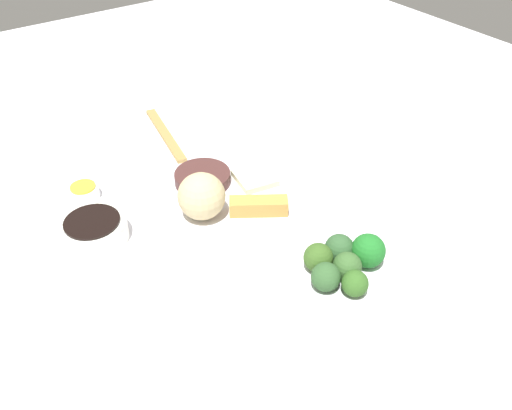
% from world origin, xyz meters
% --- Properties ---
extents(tabletop, '(2.20, 2.20, 0.02)m').
position_xyz_m(tabletop, '(0.00, 0.00, 0.01)').
color(tabletop, white).
rests_on(tabletop, ground).
extents(main_plate, '(0.26, 0.26, 0.02)m').
position_xyz_m(main_plate, '(-0.02, -0.02, 0.03)').
color(main_plate, white).
rests_on(main_plate, tabletop).
extents(rice_scoop, '(0.08, 0.08, 0.08)m').
position_xyz_m(rice_scoop, '(-0.03, 0.04, 0.08)').
color(rice_scoop, '#CDB883').
rests_on(rice_scoop, main_plate).
extents(spring_roll, '(0.08, 0.10, 0.03)m').
position_xyz_m(spring_roll, '(-0.08, -0.04, 0.05)').
color(spring_roll, gold).
rests_on(spring_roll, main_plate).
extents(crab_rangoon_wonton, '(0.08, 0.08, 0.01)m').
position_xyz_m(crab_rangoon_wonton, '(0.00, -0.09, 0.04)').
color(crab_rangoon_wonton, beige).
rests_on(crab_rangoon_wonton, main_plate).
extents(stir_fry_heap, '(0.10, 0.10, 0.02)m').
position_xyz_m(stir_fry_heap, '(0.05, -0.01, 0.05)').
color(stir_fry_heap, '#492927').
rests_on(stir_fry_heap, main_plate).
extents(broccoli_plate, '(0.20, 0.20, 0.01)m').
position_xyz_m(broccoli_plate, '(-0.26, -0.06, 0.03)').
color(broccoli_plate, white).
rests_on(broccoli_plate, tabletop).
extents(broccoli_floret_0, '(0.04, 0.04, 0.04)m').
position_xyz_m(broccoli_floret_0, '(-0.28, -0.06, 0.06)').
color(broccoli_floret_0, '#38612D').
rests_on(broccoli_floret_0, broccoli_plate).
extents(broccoli_floret_1, '(0.05, 0.05, 0.05)m').
position_xyz_m(broccoli_floret_1, '(-0.25, -0.07, 0.06)').
color(broccoli_floret_1, '#30572F').
rests_on(broccoli_floret_1, broccoli_plate).
extents(broccoli_floret_2, '(0.05, 0.05, 0.05)m').
position_xyz_m(broccoli_floret_2, '(-0.24, -0.03, 0.06)').
color(broccoli_floret_2, '#395E22').
rests_on(broccoli_floret_2, broccoli_plate).
extents(broccoli_floret_4, '(0.04, 0.04, 0.04)m').
position_xyz_m(broccoli_floret_4, '(-0.31, -0.05, 0.05)').
color(broccoli_floret_4, '#336123').
rests_on(broccoli_floret_4, broccoli_plate).
extents(broccoli_floret_5, '(0.05, 0.05, 0.05)m').
position_xyz_m(broccoli_floret_5, '(-0.28, -0.10, 0.06)').
color(broccoli_floret_5, '#1F7126').
rests_on(broccoli_floret_5, broccoli_plate).
extents(broccoli_floret_6, '(0.04, 0.04, 0.04)m').
position_xyz_m(broccoli_floret_6, '(-0.28, -0.02, 0.06)').
color(broccoli_floret_6, '#325A2E').
rests_on(broccoli_floret_6, broccoli_plate).
extents(soy_sauce_bowl, '(0.11, 0.11, 0.04)m').
position_xyz_m(soy_sauce_bowl, '(0.03, 0.21, 0.04)').
color(soy_sauce_bowl, white).
rests_on(soy_sauce_bowl, tabletop).
extents(soy_sauce_bowl_liquid, '(0.09, 0.09, 0.00)m').
position_xyz_m(soy_sauce_bowl_liquid, '(0.03, 0.21, 0.06)').
color(soy_sauce_bowl_liquid, black).
rests_on(soy_sauce_bowl_liquid, soy_sauce_bowl).
extents(sauce_ramekin_hot_mustard, '(0.05, 0.05, 0.02)m').
position_xyz_m(sauce_ramekin_hot_mustard, '(0.15, 0.18, 0.03)').
color(sauce_ramekin_hot_mustard, white).
rests_on(sauce_ramekin_hot_mustard, tabletop).
extents(sauce_ramekin_hot_mustard_liquid, '(0.04, 0.04, 0.00)m').
position_xyz_m(sauce_ramekin_hot_mustard_liquid, '(0.15, 0.18, 0.04)').
color(sauce_ramekin_hot_mustard_liquid, yellow).
rests_on(sauce_ramekin_hot_mustard_liquid, sauce_ramekin_hot_mustard).
extents(chopsticks_pair, '(0.23, 0.06, 0.01)m').
position_xyz_m(chopsticks_pair, '(0.26, -0.04, 0.02)').
color(chopsticks_pair, '#A78446').
rests_on(chopsticks_pair, tabletop).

